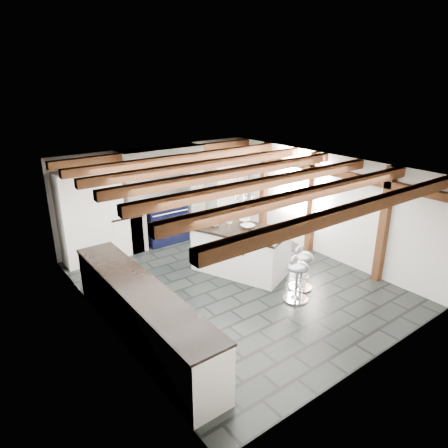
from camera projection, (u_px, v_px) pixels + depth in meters
ground at (232, 283)px, 7.85m from camera, size 6.00×6.00×0.00m
room_shell at (167, 219)px, 8.21m from camera, size 6.00×6.03×6.00m
range_cooker at (165, 223)px, 9.71m from camera, size 1.00×0.63×0.99m
kitchen_island at (240, 249)px, 8.19m from camera, size 1.66×2.16×1.27m
bar_stool_near at (301, 263)px, 7.51m from camera, size 0.51×0.51×0.84m
bar_stool_far at (297, 274)px, 7.10m from camera, size 0.53×0.53×0.84m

